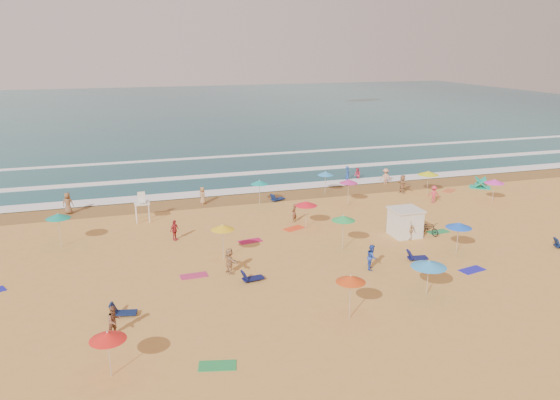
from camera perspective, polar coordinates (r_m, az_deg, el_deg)
name	(u,v)px	position (r m, az deg, el deg)	size (l,w,h in m)	color
ground	(315,240)	(40.58, 3.69, -4.17)	(220.00, 220.00, 0.00)	gold
ocean	(176,111)	(121.11, -10.81, 9.12)	(220.00, 140.00, 0.18)	#0C4756
wet_sand	(268,196)	(51.87, -1.24, 0.38)	(220.00, 220.00, 0.00)	olive
surf_foam	(246,175)	(60.10, -3.58, 2.63)	(200.00, 18.70, 0.05)	white
cabana	(405,223)	(42.12, 12.94, -2.36)	(2.00, 2.00, 2.00)	silver
cabana_roof	(406,210)	(41.81, 13.03, -0.98)	(2.20, 2.20, 0.12)	silver
bicycle	(429,228)	(43.00, 15.29, -2.85)	(0.66, 1.89, 1.00)	black
lifeguard_stand	(142,209)	(45.72, -14.20, -0.92)	(1.20, 1.20, 2.10)	white
beach_umbrellas	(342,217)	(39.09, 6.45, -1.80)	(51.02, 26.79, 0.78)	red
loungers	(395,244)	(40.01, 11.94, -4.54)	(54.46, 19.65, 0.34)	#0F1B4E
towels	(308,258)	(37.26, 2.96, -6.02)	(41.90, 24.67, 0.03)	red
popup_tents	(555,200)	(54.17, 26.80, -0.04)	(6.47, 18.07, 1.20)	#E9338A
beachgoers	(293,210)	(44.88, 1.39, -1.08)	(42.25, 26.88, 2.12)	#BA2E38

